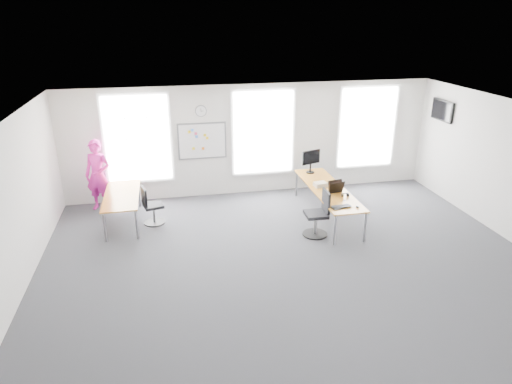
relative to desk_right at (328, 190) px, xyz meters
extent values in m
plane|color=#29292F|center=(-1.47, -1.98, -0.69)|extent=(10.00, 10.00, 0.00)
plane|color=white|center=(-1.47, -1.98, 2.31)|extent=(10.00, 10.00, 0.00)
plane|color=white|center=(-1.47, 2.02, 0.81)|extent=(10.00, 0.00, 10.00)
plane|color=white|center=(-1.47, -5.98, 0.81)|extent=(10.00, 0.00, 10.00)
plane|color=white|center=(-6.47, -1.98, 0.81)|extent=(0.00, 10.00, 10.00)
cube|color=white|center=(-4.47, 1.99, 1.01)|extent=(1.60, 0.06, 2.20)
cube|color=white|center=(-1.17, 1.99, 1.01)|extent=(1.60, 0.06, 2.20)
cube|color=white|center=(1.83, 1.99, 1.01)|extent=(1.60, 0.06, 2.20)
cube|color=#BD7E2A|center=(0.00, 0.00, 0.03)|extent=(0.81, 3.04, 0.03)
cylinder|color=gray|center=(-0.35, -1.46, -0.34)|extent=(0.05, 0.05, 0.71)
cylinder|color=gray|center=(0.35, -1.46, -0.34)|extent=(0.05, 0.05, 0.71)
cylinder|color=gray|center=(-0.35, 1.46, -0.34)|extent=(0.05, 0.05, 0.71)
cylinder|color=gray|center=(0.35, 1.46, -0.34)|extent=(0.05, 0.05, 0.71)
cube|color=#BD7E2A|center=(-4.88, 0.63, 0.02)|extent=(0.79, 1.99, 0.03)
cylinder|color=gray|center=(-5.22, -0.31, -0.34)|extent=(0.05, 0.05, 0.70)
cylinder|color=gray|center=(-4.54, -0.31, -0.34)|extent=(0.05, 0.05, 0.70)
cylinder|color=gray|center=(-5.22, 1.56, -0.34)|extent=(0.05, 0.05, 0.70)
cylinder|color=gray|center=(-4.54, 1.56, -0.34)|extent=(0.05, 0.05, 0.70)
cylinder|color=black|center=(-0.60, -0.92, -0.68)|extent=(0.57, 0.57, 0.03)
cylinder|color=gray|center=(-0.60, -0.92, -0.43)|extent=(0.07, 0.07, 0.46)
cube|color=black|center=(-0.60, -0.92, -0.18)|extent=(0.49, 0.49, 0.08)
cube|color=black|center=(-0.38, -0.92, 0.12)|extent=(0.07, 0.46, 0.49)
cylinder|color=black|center=(-4.17, 0.47, -0.68)|extent=(0.50, 0.50, 0.03)
cylinder|color=gray|center=(-4.17, 0.47, -0.46)|extent=(0.06, 0.06, 0.40)
cube|color=black|center=(-4.17, 0.47, -0.24)|extent=(0.52, 0.52, 0.07)
cube|color=black|center=(-4.36, 0.42, 0.03)|extent=(0.15, 0.40, 0.43)
imported|color=#E024A1|center=(-5.49, 1.61, 0.22)|extent=(0.77, 0.64, 1.82)
cube|color=white|center=(-2.82, 1.99, 0.86)|extent=(1.20, 0.03, 0.90)
cylinder|color=gray|center=(-2.82, 1.99, 1.66)|extent=(0.30, 0.04, 0.30)
cube|color=black|center=(3.48, 1.02, 1.61)|extent=(0.06, 0.90, 0.55)
cube|color=black|center=(-0.12, -1.16, 0.06)|extent=(0.48, 0.29, 0.02)
ellipsoid|color=black|center=(0.23, -1.25, 0.07)|extent=(0.07, 0.10, 0.04)
cylinder|color=black|center=(0.10, -0.81, 0.05)|extent=(0.07, 0.07, 0.01)
cylinder|color=black|center=(0.14, -0.59, 0.09)|extent=(0.04, 0.08, 0.08)
cylinder|color=black|center=(0.27, -0.59, 0.09)|extent=(0.04, 0.08, 0.08)
cylinder|color=gold|center=(0.14, -0.59, 0.09)|extent=(0.01, 0.09, 0.09)
cube|color=black|center=(0.20, -0.59, 0.14)|extent=(0.15, 0.02, 0.01)
cube|color=black|center=(0.08, -0.28, 0.20)|extent=(0.38, 0.15, 0.31)
cube|color=#E64E03|center=(0.08, -0.36, 0.19)|extent=(0.36, 0.17, 0.28)
cube|color=black|center=(0.08, -0.38, 0.20)|extent=(0.39, 0.17, 0.30)
cube|color=beige|center=(-0.14, 0.17, 0.10)|extent=(0.33, 0.27, 0.10)
cylinder|color=black|center=(-0.06, 1.21, 0.06)|extent=(0.23, 0.23, 0.02)
cylinder|color=black|center=(-0.06, 1.21, 0.17)|extent=(0.05, 0.05, 0.23)
cube|color=black|center=(-0.06, 1.19, 0.48)|extent=(0.54, 0.21, 0.37)
cube|color=black|center=(-0.06, 1.17, 0.48)|extent=(0.49, 0.17, 0.33)
camera|label=1|loc=(-3.79, -9.75, 4.02)|focal=32.00mm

